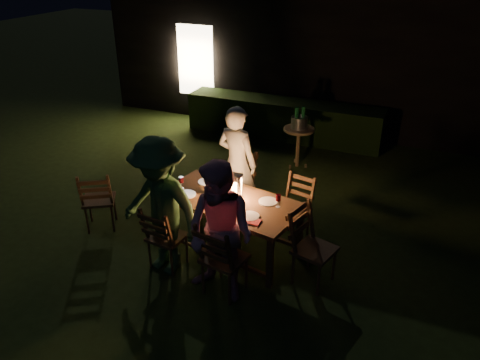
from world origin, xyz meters
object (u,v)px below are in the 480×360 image
at_px(chair_near_right, 224,270).
at_px(person_house_side, 237,163).
at_px(chair_end, 312,260).
at_px(bottle_table, 214,185).
at_px(person_opp_right, 220,233).
at_px(ice_bucket, 299,122).
at_px(bottle_bucket_b, 303,120).
at_px(bottle_bucket_a, 296,120).
at_px(chair_far_left, 235,197).
at_px(chair_spare, 100,210).
at_px(dining_table, 230,204).
at_px(lantern, 235,188).
at_px(person_opp_left, 161,207).
at_px(chair_far_right, 293,219).
at_px(chair_near_left, 167,247).
at_px(side_table, 299,133).

height_order(chair_near_right, person_house_side, person_house_side).
distance_m(chair_end, bottle_table, 1.60).
relative_size(person_opp_right, ice_bucket, 5.75).
xyz_separation_m(chair_end, bottle_bucket_b, (-1.08, 3.22, 0.61)).
relative_size(chair_end, bottle_bucket_a, 3.23).
bearing_deg(bottle_bucket_a, chair_far_left, -98.71).
bearing_deg(chair_spare, ice_bucket, 25.67).
distance_m(chair_near_right, bottle_bucket_b, 3.88).
xyz_separation_m(dining_table, bottle_table, (-0.25, 0.05, 0.22)).
bearing_deg(lantern, person_opp_left, -131.23).
distance_m(chair_end, person_opp_right, 1.26).
relative_size(chair_far_right, lantern, 2.66).
distance_m(bottle_bucket_a, bottle_bucket_b, 0.13).
height_order(chair_far_left, bottle_bucket_b, bottle_bucket_b).
height_order(chair_near_right, chair_far_left, chair_far_left).
distance_m(chair_near_left, bottle_bucket_b, 3.77).
distance_m(person_opp_left, bottle_bucket_a, 3.67).
relative_size(chair_spare, side_table, 1.30).
distance_m(chair_near_right, chair_far_right, 1.54).
distance_m(chair_near_left, chair_end, 1.85).
xyz_separation_m(chair_near_left, bottle_bucket_b, (0.72, 3.65, 0.63)).
bearing_deg(dining_table, chair_end, 0.07).
bearing_deg(side_table, chair_near_right, -86.76).
height_order(chair_far_right, bottle_bucket_b, bottle_bucket_b).
height_order(person_house_side, lantern, person_house_side).
height_order(person_opp_left, lantern, person_opp_left).
bearing_deg(person_opp_left, chair_spare, 171.88).
relative_size(chair_near_left, chair_far_left, 0.90).
bearing_deg(bottle_bucket_a, person_opp_right, -86.16).
bearing_deg(person_house_side, bottle_bucket_a, -87.29).
height_order(dining_table, lantern, lantern).
height_order(chair_far_right, person_house_side, person_house_side).
height_order(chair_spare, bottle_bucket_a, bottle_bucket_a).
distance_m(chair_far_right, person_opp_right, 1.70).
bearing_deg(chair_near_right, chair_end, 43.60).
xyz_separation_m(chair_far_right, bottle_bucket_b, (-0.57, 2.34, 0.64)).
bearing_deg(chair_end, person_opp_left, -59.88).
distance_m(bottle_table, bottle_bucket_b, 2.96).
xyz_separation_m(dining_table, chair_far_right, (0.69, 0.65, -0.42)).
bearing_deg(bottle_bucket_b, bottle_table, -97.19).
height_order(bottle_table, bottle_bucket_a, bottle_bucket_a).
distance_m(dining_table, lantern, 0.24).
relative_size(person_opp_left, lantern, 5.19).
xyz_separation_m(chair_far_right, person_opp_left, (-1.29, -1.36, 0.63)).
relative_size(person_house_side, person_opp_right, 1.01).
bearing_deg(chair_far_left, chair_far_right, 177.94).
xyz_separation_m(chair_end, side_table, (-1.13, 3.18, 0.36)).
distance_m(chair_spare, side_table, 3.80).
bearing_deg(chair_far_right, person_opp_left, 58.38).
distance_m(dining_table, chair_far_right, 1.03).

